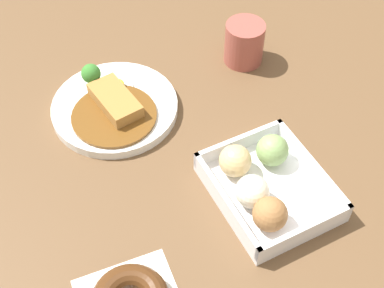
{
  "coord_description": "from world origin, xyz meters",
  "views": [
    {
      "loc": [
        0.53,
        -0.27,
        0.71
      ],
      "look_at": [
        0.02,
        -0.01,
        0.03
      ],
      "focal_mm": 49.4,
      "sensor_mm": 36.0,
      "label": 1
    }
  ],
  "objects": [
    {
      "name": "donut_box",
      "position": [
        0.15,
        0.05,
        0.03
      ],
      "size": [
        0.2,
        0.17,
        0.07
      ],
      "color": "white",
      "rests_on": "ground_plane"
    },
    {
      "name": "coffee_mug",
      "position": [
        -0.15,
        0.19,
        0.04
      ],
      "size": [
        0.08,
        0.08,
        0.08
      ],
      "primitive_type": "cylinder",
      "color": "#9E4C42",
      "rests_on": "ground_plane"
    },
    {
      "name": "ground_plane",
      "position": [
        0.0,
        0.0,
        0.0
      ],
      "size": [
        1.6,
        1.6,
        0.0
      ],
      "primitive_type": "plane",
      "color": "brown"
    },
    {
      "name": "curry_plate",
      "position": [
        -0.13,
        -0.09,
        0.02
      ],
      "size": [
        0.23,
        0.23,
        0.07
      ],
      "color": "white",
      "rests_on": "ground_plane"
    }
  ]
}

